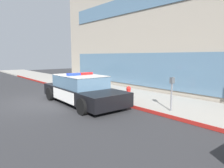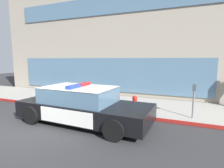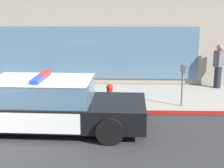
# 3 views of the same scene
# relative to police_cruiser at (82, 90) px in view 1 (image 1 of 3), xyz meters

# --- Properties ---
(ground) EXTENTS (48.00, 48.00, 0.00)m
(ground) POSITION_rel_police_cruiser_xyz_m (-1.56, -1.29, -0.68)
(ground) COLOR #303033
(sidewalk) EXTENTS (48.00, 3.41, 0.15)m
(sidewalk) POSITION_rel_police_cruiser_xyz_m (-1.56, 2.93, -0.61)
(sidewalk) COLOR #A39E93
(sidewalk) RESTS_ON ground
(curb_red_paint) EXTENTS (28.80, 0.04, 0.14)m
(curb_red_paint) POSITION_rel_police_cruiser_xyz_m (-1.56, 1.21, -0.61)
(curb_red_paint) COLOR maroon
(curb_red_paint) RESTS_ON ground
(storefront_building) EXTENTS (21.50, 12.02, 7.90)m
(storefront_building) POSITION_rel_police_cruiser_xyz_m (1.19, 10.65, 3.27)
(storefront_building) COLOR gray
(storefront_building) RESTS_ON ground
(police_cruiser) EXTENTS (5.20, 2.29, 1.49)m
(police_cruiser) POSITION_rel_police_cruiser_xyz_m (0.00, 0.00, 0.00)
(police_cruiser) COLOR black
(police_cruiser) RESTS_ON ground
(fire_hydrant) EXTENTS (0.34, 0.39, 0.73)m
(fire_hydrant) POSITION_rel_police_cruiser_xyz_m (1.63, 1.61, -0.18)
(fire_hydrant) COLOR red
(fire_hydrant) RESTS_ON sidewalk
(parking_meter) EXTENTS (0.12, 0.18, 1.34)m
(parking_meter) POSITION_rel_police_cruiser_xyz_m (3.92, 1.70, 0.40)
(parking_meter) COLOR slate
(parking_meter) RESTS_ON sidewalk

